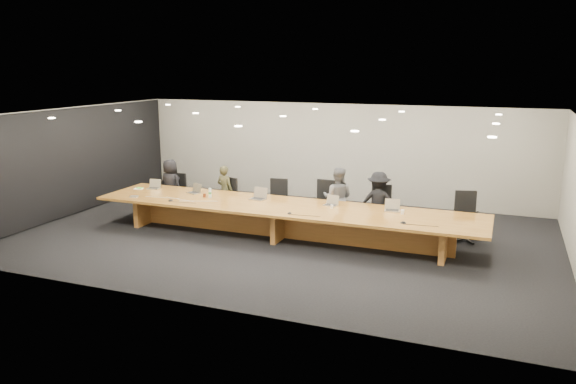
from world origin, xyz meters
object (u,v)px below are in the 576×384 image
at_px(person_b, 225,191).
at_px(av_box, 134,196).
at_px(laptop_c, 258,194).
at_px(water_bottle, 210,193).
at_px(chair_mid_right, 323,203).
at_px(person_c, 338,198).
at_px(paper_cup_near, 332,207).
at_px(conference_table, 283,215).
at_px(person_d, 378,202).
at_px(laptop_b, 193,188).
at_px(chair_far_left, 176,191).
at_px(paper_cup_far, 402,212).
at_px(laptop_a, 153,184).
at_px(chair_far_right, 467,216).
at_px(mic_center, 290,213).
at_px(laptop_d, 331,200).
at_px(chair_left, 226,197).
at_px(chair_mid_left, 277,200).
at_px(laptop_e, 392,205).
at_px(mic_right, 403,222).
at_px(amber_mug, 205,195).
at_px(person_a, 171,185).
at_px(chair_right, 380,209).

bearing_deg(person_b, av_box, 60.17).
relative_size(laptop_c, water_bottle, 1.65).
bearing_deg(chair_mid_right, person_b, -175.82).
relative_size(person_c, paper_cup_near, 19.12).
distance_m(conference_table, av_box, 3.72).
height_order(person_d, laptop_b, person_d).
distance_m(chair_far_left, person_d, 5.61).
height_order(laptop_c, paper_cup_far, laptop_c).
distance_m(person_c, laptop_c, 1.93).
distance_m(laptop_a, laptop_c, 3.00).
height_order(conference_table, chair_far_left, chair_far_left).
xyz_separation_m(conference_table, chair_far_right, (3.92, 1.25, 0.04)).
distance_m(laptop_c, mic_center, 1.50).
xyz_separation_m(conference_table, laptop_b, (-2.55, 0.35, 0.35)).
height_order(laptop_c, mic_center, laptop_c).
bearing_deg(laptop_d, chair_left, 176.23).
height_order(laptop_a, water_bottle, laptop_a).
distance_m(chair_mid_left, laptop_e, 3.18).
bearing_deg(mic_right, amber_mug, 173.88).
height_order(chair_far_right, person_b, person_b).
bearing_deg(mic_right, chair_mid_right, 143.58).
xyz_separation_m(person_d, av_box, (-5.59, -1.78, 0.04)).
xyz_separation_m(chair_far_left, chair_left, (1.60, -0.13, 0.01)).
height_order(chair_mid_right, chair_far_right, chair_mid_right).
relative_size(chair_left, paper_cup_near, 13.13).
bearing_deg(laptop_c, laptop_d, 10.02).
height_order(person_a, laptop_b, person_a).
bearing_deg(conference_table, laptop_a, 173.70).
bearing_deg(person_c, person_a, -4.53).
bearing_deg(paper_cup_far, mic_center, -160.01).
distance_m(mic_center, mic_right, 2.42).
height_order(chair_far_left, paper_cup_far, chair_far_left).
distance_m(chair_mid_right, person_b, 2.69).
relative_size(laptop_d, av_box, 1.67).
xyz_separation_m(water_bottle, mic_center, (2.33, -0.69, -0.10)).
bearing_deg(av_box, person_b, 35.26).
bearing_deg(mic_center, person_b, 144.02).
bearing_deg(chair_mid_left, person_a, 174.33).
bearing_deg(chair_right, conference_table, -154.82).
height_order(conference_table, paper_cup_far, paper_cup_far).
xyz_separation_m(chair_right, laptop_b, (-4.52, -0.91, 0.31)).
xyz_separation_m(chair_left, mic_center, (2.47, -1.77, 0.25)).
xyz_separation_m(chair_right, person_c, (-1.04, -0.05, 0.18)).
distance_m(person_a, water_bottle, 2.11).
bearing_deg(chair_mid_right, person_a, -174.58).
xyz_separation_m(chair_far_right, person_c, (-2.99, -0.05, 0.18)).
bearing_deg(chair_far_right, chair_far_left, 164.55).
bearing_deg(paper_cup_near, chair_far_right, 21.15).
height_order(chair_far_left, chair_mid_left, chair_mid_left).
xyz_separation_m(laptop_d, paper_cup_near, (0.10, -0.22, -0.08)).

